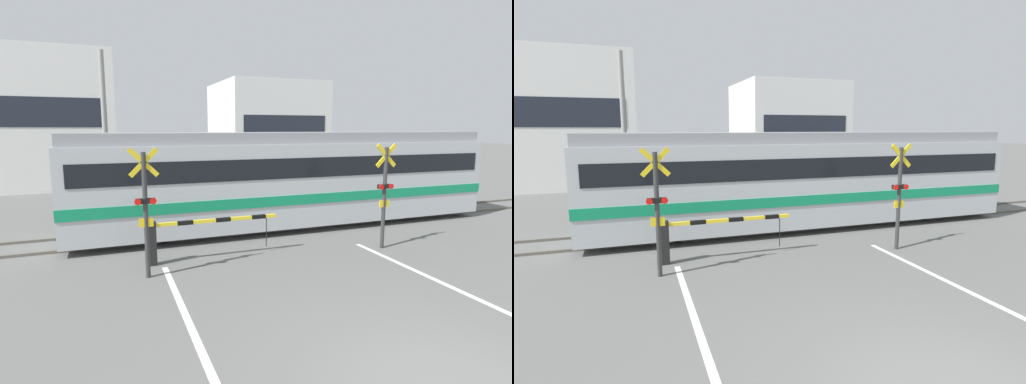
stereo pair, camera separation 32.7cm
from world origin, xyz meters
The scene contains 11 objects.
rail_track_near centered at (0.00, 8.56, 0.04)m, with size 50.00×0.10×0.08m.
rail_track_far centered at (0.00, 9.99, 0.04)m, with size 50.00×0.10×0.08m.
commuter_train centered at (2.00, 9.27, 1.78)m, with size 14.94×2.91×3.33m.
crossing_barrier_near centered at (-2.28, 6.59, 0.79)m, with size 3.50×0.20×1.14m.
crossing_barrier_far centered at (2.28, 12.06, 0.79)m, with size 3.50×0.20×1.14m.
crossing_signal_left centered at (-3.32, 5.74, 1.68)m, with size 0.68×0.15×3.04m.
crossing_signal_right centered at (3.32, 5.74, 1.68)m, with size 0.68×0.15×3.04m.
pedestrian centered at (-0.40, 14.69, 0.91)m, with size 0.38×0.22×1.59m.
building_left_of_street centered at (-6.80, 23.74, 3.91)m, with size 6.65×7.02×7.82m.
building_right_of_street centered at (6.90, 23.74, 3.31)m, with size 6.85×7.02×6.62m.
utility_pole_streetside centered at (-4.07, 14.56, 3.32)m, with size 0.22×0.22×6.63m.
Camera 2 is at (-3.80, -3.63, 3.46)m, focal length 28.00 mm.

